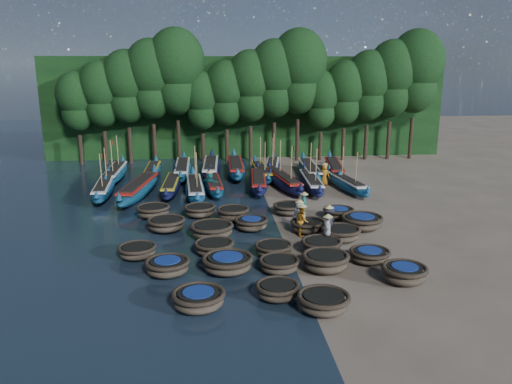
{
  "coord_description": "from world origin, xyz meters",
  "views": [
    {
      "loc": [
        -3.87,
        -27.94,
        9.31
      ],
      "look_at": [
        -0.96,
        2.94,
        1.3
      ],
      "focal_mm": 35.0,
      "sensor_mm": 36.0,
      "label": 1
    }
  ],
  "objects": [
    {
      "name": "tree_11",
      "position": [
        9.3,
        20.0,
        6.65
      ],
      "size": [
        4.09,
        4.09,
        9.65
      ],
      "color": "black",
      "rests_on": "ground"
    },
    {
      "name": "coracle_7",
      "position": [
        -0.81,
        -6.81,
        0.37
      ],
      "size": [
        1.89,
        1.89,
        0.66
      ],
      "rotation": [
        0.0,
        0.0,
        -0.06
      ],
      "color": "#4F4131",
      "rests_on": "ground"
    },
    {
      "name": "long_boat_14",
      "position": [
        0.37,
        12.6,
        0.52
      ],
      "size": [
        1.69,
        7.71,
        3.28
      ],
      "rotation": [
        0.0,
        0.0,
        0.05
      ],
      "color": "navy",
      "rests_on": "ground"
    },
    {
      "name": "tree_3",
      "position": [
        -9.1,
        20.0,
        8.0
      ],
      "size": [
        4.92,
        4.92,
        11.6
      ],
      "color": "black",
      "rests_on": "ground"
    },
    {
      "name": "fisherman_5",
      "position": [
        -3.9,
        7.7,
        0.87
      ],
      "size": [
        1.51,
        1.37,
        1.88
      ],
      "rotation": [
        0.0,
        0.0,
        2.45
      ],
      "color": "#1A6D68",
      "rests_on": "ground"
    },
    {
      "name": "long_boat_11",
      "position": [
        -6.21,
        13.9,
        0.58
      ],
      "size": [
        1.64,
        8.72,
        1.53
      ],
      "rotation": [
        0.0,
        0.0,
        0.01
      ],
      "color": "navy",
      "rests_on": "ground"
    },
    {
      "name": "long_boat_3",
      "position": [
        -4.99,
        7.2,
        0.55
      ],
      "size": [
        1.92,
        8.16,
        3.47
      ],
      "rotation": [
        0.0,
        0.0,
        0.06
      ],
      "color": "navy",
      "rests_on": "ground"
    },
    {
      "name": "fisherman_1",
      "position": [
        1.87,
        1.28,
        0.9
      ],
      "size": [
        0.52,
        0.59,
        1.78
      ],
      "rotation": [
        0.0,
        0.0,
        1.54
      ],
      "color": "#1A6D68",
      "rests_on": "ground"
    },
    {
      "name": "long_boat_16",
      "position": [
        4.48,
        12.61,
        0.58
      ],
      "size": [
        1.9,
        8.63,
        1.52
      ],
      "rotation": [
        0.0,
        0.0,
        -0.05
      ],
      "color": "navy",
      "rests_on": "ground"
    },
    {
      "name": "long_boat_13",
      "position": [
        -1.67,
        14.15,
        0.61
      ],
      "size": [
        1.72,
        9.04,
        1.59
      ],
      "rotation": [
        0.0,
        0.0,
        -0.02
      ],
      "color": "navy",
      "rests_on": "ground"
    },
    {
      "name": "coracle_4",
      "position": [
        4.47,
        -8.49,
        0.45
      ],
      "size": [
        2.03,
        2.03,
        0.78
      ],
      "rotation": [
        0.0,
        0.0,
        -0.11
      ],
      "color": "#4F4131",
      "rests_on": "ground"
    },
    {
      "name": "coracle_22",
      "position": [
        -2.53,
        1.18,
        0.46
      ],
      "size": [
        2.37,
        2.37,
        0.8
      ],
      "rotation": [
        0.0,
        0.0,
        -0.36
      ],
      "color": "#4F4131",
      "rests_on": "ground"
    },
    {
      "name": "fisherman_0",
      "position": [
        1.16,
        -1.02,
        0.92
      ],
      "size": [
        0.93,
        0.69,
        1.93
      ],
      "rotation": [
        0.0,
        0.0,
        3.32
      ],
      "color": "silver",
      "rests_on": "ground"
    },
    {
      "name": "coracle_11",
      "position": [
        -3.75,
        -4.38,
        0.4
      ],
      "size": [
        2.29,
        2.29,
        0.69
      ],
      "rotation": [
        0.0,
        0.0,
        -0.26
      ],
      "color": "#4F4131",
      "rests_on": "ground"
    },
    {
      "name": "coracle_20",
      "position": [
        -7.45,
        2.18,
        0.44
      ],
      "size": [
        2.45,
        2.45,
        0.77
      ],
      "rotation": [
        0.0,
        0.0,
        0.33
      ],
      "color": "#4F4131",
      "rests_on": "ground"
    },
    {
      "name": "fisherman_4",
      "position": [
        2.11,
        -3.91,
        0.92
      ],
      "size": [
        0.56,
        1.06,
        1.93
      ],
      "rotation": [
        0.0,
        0.0,
        1.43
      ],
      "color": "silver",
      "rests_on": "ground"
    },
    {
      "name": "coracle_15",
      "position": [
        -6.44,
        -0.48,
        0.43
      ],
      "size": [
        2.17,
        2.17,
        0.76
      ],
      "rotation": [
        0.0,
        0.0,
        -0.02
      ],
      "color": "#4F4131",
      "rests_on": "ground"
    },
    {
      "name": "long_boat_10",
      "position": [
        -8.74,
        13.71,
        0.5
      ],
      "size": [
        1.35,
        7.49,
        1.32
      ],
      "rotation": [
        0.0,
        0.0,
        0.01
      ],
      "color": "navy",
      "rests_on": "ground"
    },
    {
      "name": "tree_13",
      "position": [
        13.9,
        20.0,
        8.0
      ],
      "size": [
        4.92,
        4.92,
        11.6
      ],
      "color": "black",
      "rests_on": "ground"
    },
    {
      "name": "coracle_19",
      "position": [
        4.8,
        -1.22,
        0.47
      ],
      "size": [
        2.7,
        2.7,
        0.81
      ],
      "rotation": [
        0.0,
        0.0,
        0.24
      ],
      "color": "#4F4131",
      "rests_on": "ground"
    },
    {
      "name": "long_boat_1",
      "position": [
        -8.99,
        7.38,
        0.61
      ],
      "size": [
        2.95,
        8.98,
        1.6
      ],
      "rotation": [
        0.0,
        0.0,
        -0.16
      ],
      "color": "navy",
      "rests_on": "ground"
    },
    {
      "name": "tree_2",
      "position": [
        -11.4,
        20.0,
        7.32
      ],
      "size": [
        4.51,
        4.51,
        10.63
      ],
      "color": "black",
      "rests_on": "ground"
    },
    {
      "name": "tree_10",
      "position": [
        7.0,
        20.0,
        5.97
      ],
      "size": [
        3.68,
        3.68,
        8.68
      ],
      "color": "black",
      "rests_on": "ground"
    },
    {
      "name": "tree_7",
      "position": [
        0.1,
        20.0,
        7.32
      ],
      "size": [
        4.51,
        4.51,
        10.63
      ],
      "color": "black",
      "rests_on": "ground"
    },
    {
      "name": "ground",
      "position": [
        0.0,
        0.0,
        0.0
      ],
      "size": [
        120.0,
        120.0,
        0.0
      ],
      "primitive_type": "plane",
      "color": "#7D6B5B",
      "rests_on": "ground"
    },
    {
      "name": "coracle_1",
      "position": [
        -4.43,
        -10.06,
        0.43
      ],
      "size": [
        2.18,
        2.18,
        0.74
      ],
      "rotation": [
        0.0,
        0.0,
        -0.11
      ],
      "color": "#4F4131",
      "rests_on": "ground"
    },
    {
      "name": "tree_8",
      "position": [
        2.4,
        20.0,
        8.0
      ],
      "size": [
        4.92,
        4.92,
        11.6
      ],
      "color": "black",
      "rests_on": "ground"
    },
    {
      "name": "coracle_14",
      "position": [
        3.08,
        -3.01,
        0.43
      ],
      "size": [
        2.49,
        2.49,
        0.75
      ],
      "rotation": [
        0.0,
        0.0,
        -0.3
      ],
      "color": "#4F4131",
      "rests_on": "ground"
    },
    {
      "name": "tree_6",
      "position": [
        -2.2,
        20.0,
        6.65
      ],
      "size": [
        4.09,
        4.09,
        9.65
      ],
      "color": "black",
      "rests_on": "ground"
    },
    {
      "name": "long_boat_17",
      "position": [
        6.74,
        13.18,
        0.57
      ],
      "size": [
        2.63,
        8.49,
        1.51
      ],
      "rotation": [
        0.0,
        0.0,
        -0.14
      ],
      "color": "navy",
      "rests_on": "ground"
    },
    {
      "name": "fisherman_6",
      "position": [
        5.06,
        9.56,
        0.91
      ],
      "size": [
        0.99,
        0.95,
        1.91
      ],
      "rotation": [
        0.0,
        0.0,
        2.46
      ],
      "color": "#B66E18",
      "rests_on": "ground"
    },
    {
      "name": "coracle_16",
      "position": [
        -3.85,
        -1.86,
        0.46
      ],
      "size": [
        2.66,
        2.66,
        0.8
      ],
      "rotation": [
        0.0,
        0.0,
        0.21
      ],
      "color": "#4F4131",
      "rests_on": "ground"
    },
    {
      "name": "long_boat_4",
      "position": [
        -3.61,
        8.59,
        0.5
      ],
      "size": [
        1.75,
        7.49,
        1.32
      ],
      "rotation": [
        0.0,
        0.0,
        0.06
      ],
      "color": "navy",
      "rests_on": "ground"
    },
    {
      "name": "coracle_8",
      "position": [
        1.33,
        -6.91,
        0.48
      ],
      "size": [
        2.41,
        2.41,
        0.84
      ],
      "rotation": [
        0.0,
        0.0,
        -0.21
      ],
      "color": "#4F4131",
      "rests_on": "ground"
    },
    {
      "name": "long_boat_15",
      "position": [
        1.5,
        14.16,
        0.53
      ],
      "size": [
        2.64,
        7.83,
        3.37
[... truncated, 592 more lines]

